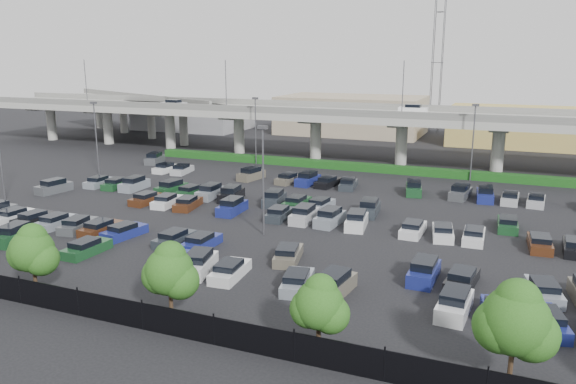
{
  "coord_description": "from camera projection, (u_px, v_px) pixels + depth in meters",
  "views": [
    {
      "loc": [
        21.22,
        -53.88,
        16.42
      ],
      "look_at": [
        -1.22,
        1.02,
        2.0
      ],
      "focal_mm": 35.0,
      "sensor_mm": 36.0,
      "label": 1
    }
  ],
  "objects": [
    {
      "name": "overpass",
      "position": [
        369.0,
        118.0,
        87.35
      ],
      "size": [
        150.0,
        13.0,
        15.8
      ],
      "color": "#9B9B93",
      "rests_on": "ground"
    },
    {
      "name": "comm_tower",
      "position": [
        437.0,
        60.0,
        121.54
      ],
      "size": [
        2.4,
        2.4,
        30.0
      ],
      "color": "#505055",
      "rests_on": "ground"
    },
    {
      "name": "parked_cars",
      "position": [
        280.0,
        217.0,
        56.49
      ],
      "size": [
        63.07,
        41.71,
        1.67
      ],
      "color": "#4A4C50",
      "rests_on": "ground"
    },
    {
      "name": "distant_buildings",
      "position": [
        469.0,
        122.0,
        110.31
      ],
      "size": [
        138.0,
        24.0,
        9.0
      ],
      "color": "gray",
      "rests_on": "ground"
    },
    {
      "name": "fence",
      "position": [
        128.0,
        313.0,
        34.76
      ],
      "size": [
        70.0,
        0.1,
        2.0
      ],
      "color": "black",
      "rests_on": "ground"
    },
    {
      "name": "on_ramp",
      "position": [
        138.0,
        103.0,
        116.39
      ],
      "size": [
        50.93,
        30.13,
        8.8
      ],
      "color": "#9B9B93",
      "rests_on": "ground"
    },
    {
      "name": "ground",
      "position": [
        295.0,
        213.0,
        60.14
      ],
      "size": [
        280.0,
        280.0,
        0.0
      ],
      "primitive_type": "plane",
      "color": "black"
    },
    {
      "name": "light_poles",
      "position": [
        267.0,
        151.0,
        61.98
      ],
      "size": [
        66.9,
        48.38,
        10.3
      ],
      "color": "#505055",
      "rests_on": "ground"
    },
    {
      "name": "tree_row",
      "position": [
        150.0,
        267.0,
        35.19
      ],
      "size": [
        65.07,
        3.66,
        5.94
      ],
      "color": "#332316",
      "rests_on": "ground"
    },
    {
      "name": "hedge",
      "position": [
        357.0,
        167.0,
        82.5
      ],
      "size": [
        66.0,
        1.6,
        1.1
      ],
      "primitive_type": "cube",
      "color": "#143C11",
      "rests_on": "ground"
    }
  ]
}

